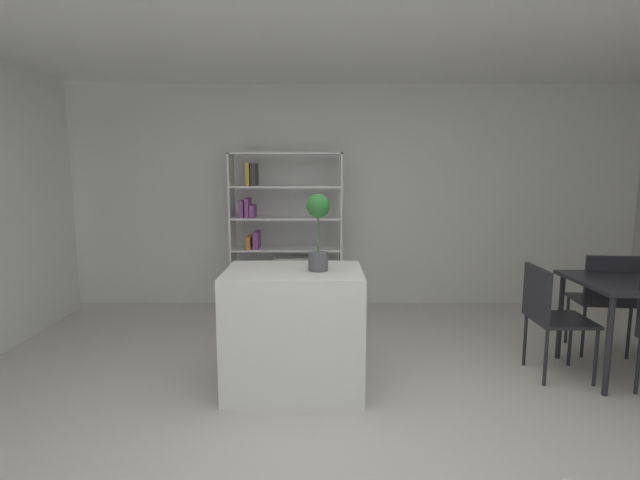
# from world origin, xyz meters

# --- Properties ---
(ground_plane) EXTENTS (10.30, 10.30, 0.00)m
(ground_plane) POSITION_xyz_m (0.00, 0.00, 0.00)
(ground_plane) COLOR beige
(back_partition) EXTENTS (7.48, 0.06, 2.66)m
(back_partition) POSITION_xyz_m (0.00, 3.07, 1.33)
(back_partition) COLOR silver
(back_partition) RESTS_ON ground_plane
(kitchen_island) EXTENTS (1.02, 0.74, 0.92)m
(kitchen_island) POSITION_xyz_m (-0.38, 0.68, 0.46)
(kitchen_island) COLOR white
(kitchen_island) RESTS_ON ground_plane
(potted_plant_on_island) EXTENTS (0.18, 0.18, 0.57)m
(potted_plant_on_island) POSITION_xyz_m (-0.20, 0.66, 1.25)
(potted_plant_on_island) COLOR #4C4C51
(potted_plant_on_island) RESTS_ON kitchen_island
(open_bookshelf) EXTENTS (1.28, 0.36, 1.85)m
(open_bookshelf) POSITION_xyz_m (-0.62, 2.71, 0.86)
(open_bookshelf) COLOR white
(open_bookshelf) RESTS_ON ground_plane
(dining_table) EXTENTS (0.99, 0.84, 0.79)m
(dining_table) POSITION_xyz_m (2.37, 0.90, 0.70)
(dining_table) COLOR #232328
(dining_table) RESTS_ON ground_plane
(dining_chair_far) EXTENTS (0.48, 0.47, 0.93)m
(dining_chair_far) POSITION_xyz_m (2.36, 1.34, 0.56)
(dining_chair_far) COLOR #232328
(dining_chair_far) RESTS_ON ground_plane
(dining_chair_island_side) EXTENTS (0.45, 0.46, 0.90)m
(dining_chair_island_side) POSITION_xyz_m (1.66, 0.90, 0.54)
(dining_chair_island_side) COLOR #232328
(dining_chair_island_side) RESTS_ON ground_plane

